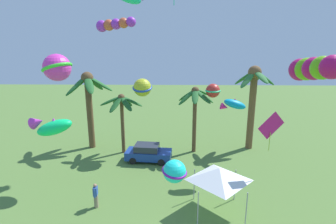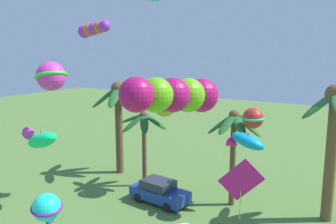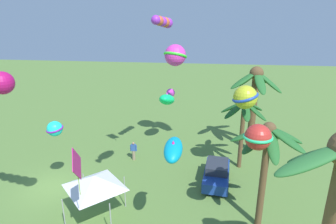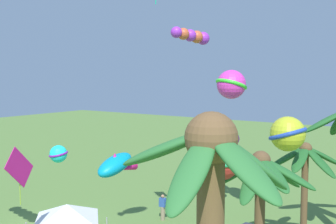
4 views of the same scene
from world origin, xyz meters
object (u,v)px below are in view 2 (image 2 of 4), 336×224
(spectator_0, at_px, (50,223))
(kite_ball_8, at_px, (51,76))
(kite_tube_5, at_px, (177,95))
(kite_ball_1, at_px, (47,207))
(palm_tree_2, at_px, (334,125))
(kite_diamond_4, at_px, (241,181))
(kite_ball_3, at_px, (165,105))
(kite_fish_2, at_px, (40,139))
(kite_tube_0, at_px, (93,29))
(palm_tree_1, at_px, (119,107))
(palm_tree_3, at_px, (234,131))
(parked_car_0, at_px, (159,192))
(kite_fish_7, at_px, (246,141))
(palm_tree_0, at_px, (144,127))
(kite_ball_10, at_px, (253,118))

(spectator_0, relative_size, kite_ball_8, 0.61)
(kite_tube_5, bearing_deg, kite_ball_1, -178.83)
(palm_tree_2, height_order, kite_diamond_4, palm_tree_2)
(palm_tree_2, distance_m, kite_ball_1, 15.65)
(kite_ball_3, bearing_deg, kite_diamond_4, -43.41)
(kite_fish_2, height_order, kite_tube_5, kite_tube_5)
(kite_tube_0, bearing_deg, kite_ball_8, 174.34)
(kite_ball_3, relative_size, kite_diamond_4, 0.74)
(palm_tree_2, relative_size, spectator_0, 5.05)
(palm_tree_1, height_order, kite_tube_0, kite_tube_0)
(palm_tree_3, height_order, spectator_0, palm_tree_3)
(parked_car_0, distance_m, spectator_0, 7.16)
(kite_fish_7, bearing_deg, palm_tree_0, 155.28)
(palm_tree_3, distance_m, kite_tube_5, 13.61)
(palm_tree_0, bearing_deg, kite_ball_10, -2.83)
(kite_ball_3, bearing_deg, palm_tree_3, 7.94)
(kite_fish_2, distance_m, kite_diamond_4, 13.87)
(kite_ball_10, bearing_deg, kite_tube_0, -142.23)
(spectator_0, bearing_deg, parked_car_0, 69.32)
(kite_tube_5, relative_size, kite_fish_7, 1.79)
(kite_tube_0, bearing_deg, parked_car_0, 69.81)
(kite_ball_3, bearing_deg, kite_fish_7, -28.91)
(palm_tree_3, relative_size, kite_fish_7, 3.21)
(palm_tree_3, bearing_deg, kite_ball_3, -172.06)
(kite_ball_10, bearing_deg, parked_car_0, -165.62)
(palm_tree_1, xyz_separation_m, kite_fish_7, (12.39, -5.41, 0.16))
(parked_car_0, relative_size, kite_diamond_4, 1.71)
(palm_tree_2, xyz_separation_m, kite_tube_0, (-11.12, -7.30, 5.25))
(palm_tree_3, distance_m, kite_tube_0, 10.40)
(spectator_0, distance_m, kite_ball_1, 7.10)
(parked_car_0, xyz_separation_m, kite_ball_3, (-0.58, 1.58, 5.47))
(kite_tube_0, distance_m, kite_tube_5, 11.20)
(palm_tree_1, bearing_deg, palm_tree_0, -20.47)
(kite_tube_0, distance_m, kite_fish_2, 7.88)
(palm_tree_1, bearing_deg, kite_tube_5, -45.24)
(kite_ball_1, height_order, kite_fish_7, kite_fish_7)
(kite_fish_2, distance_m, kite_fish_7, 12.66)
(kite_ball_10, bearing_deg, kite_fish_2, -153.27)
(kite_tube_0, xyz_separation_m, kite_ball_3, (0.91, 5.62, -4.73))
(kite_ball_3, relative_size, kite_fish_7, 0.90)
(kite_tube_5, bearing_deg, palm_tree_2, 81.01)
(kite_diamond_4, bearing_deg, kite_fish_7, 107.66)
(kite_diamond_4, relative_size, kite_tube_5, 0.68)
(kite_fish_7, bearing_deg, kite_ball_3, 151.09)
(palm_tree_3, xyz_separation_m, kite_fish_2, (-10.09, -6.61, -0.42))
(kite_diamond_4, bearing_deg, palm_tree_3, 112.95)
(palm_tree_1, height_order, kite_fish_7, palm_tree_1)
(palm_tree_2, bearing_deg, kite_ball_10, -155.75)
(palm_tree_2, relative_size, kite_tube_5, 2.31)
(kite_ball_10, bearing_deg, kite_fish_7, -76.03)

